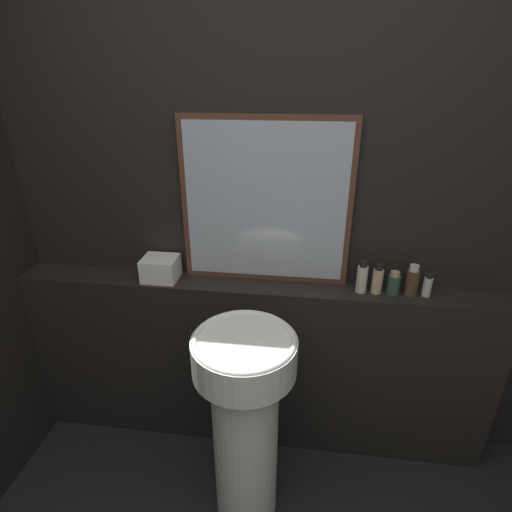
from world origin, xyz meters
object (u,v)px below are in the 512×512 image
object	(u,v)px
mirror	(266,203)
conditioner_bottle	(377,280)
pedestal_sink	(245,418)
body_wash_bottle	(412,281)
lotion_bottle	(394,284)
towel_stack	(161,268)
shampoo_bottle	(362,278)
hand_soap_bottle	(427,286)

from	to	relation	value
mirror	conditioner_bottle	world-z (taller)	mirror
pedestal_sink	conditioner_bottle	distance (m)	0.83
body_wash_bottle	conditioner_bottle	bearing A→B (deg)	180.00
mirror	lotion_bottle	xyz separation A→B (m)	(0.59, -0.07, -0.33)
towel_stack	body_wash_bottle	world-z (taller)	body_wash_bottle
mirror	shampoo_bottle	bearing A→B (deg)	-8.77
hand_soap_bottle	body_wash_bottle	bearing A→B (deg)	180.00
pedestal_sink	conditioner_bottle	bearing A→B (deg)	38.74
pedestal_sink	mirror	distance (m)	0.92
mirror	hand_soap_bottle	bearing A→B (deg)	-5.37
mirror	conditioner_bottle	bearing A→B (deg)	-7.62
shampoo_bottle	conditioner_bottle	xyz separation A→B (m)	(0.07, 0.00, -0.01)
mirror	lotion_bottle	world-z (taller)	mirror
towel_stack	conditioner_bottle	bearing A→B (deg)	0.00
body_wash_bottle	hand_soap_bottle	world-z (taller)	body_wash_bottle
pedestal_sink	hand_soap_bottle	bearing A→B (deg)	29.75
mirror	lotion_bottle	bearing A→B (deg)	-6.69
mirror	lotion_bottle	size ratio (longest dim) A/B	7.04
conditioner_bottle	lotion_bottle	world-z (taller)	conditioner_bottle
pedestal_sink	conditioner_bottle	xyz separation A→B (m)	(0.54, 0.43, 0.46)
shampoo_bottle	pedestal_sink	bearing A→B (deg)	-137.40
mirror	towel_stack	distance (m)	0.60
pedestal_sink	lotion_bottle	xyz separation A→B (m)	(0.61, 0.43, 0.44)
pedestal_sink	towel_stack	bearing A→B (deg)	137.62
mirror	towel_stack	bearing A→B (deg)	-172.08
shampoo_bottle	conditioner_bottle	size ratio (longest dim) A/B	1.09
shampoo_bottle	body_wash_bottle	world-z (taller)	shampoo_bottle
towel_stack	mirror	bearing A→B (deg)	7.92
towel_stack	hand_soap_bottle	distance (m)	1.23
towel_stack	shampoo_bottle	distance (m)	0.94
hand_soap_bottle	shampoo_bottle	bearing A→B (deg)	180.00
conditioner_bottle	hand_soap_bottle	bearing A→B (deg)	-0.00
lotion_bottle	mirror	bearing A→B (deg)	173.31
conditioner_bottle	body_wash_bottle	bearing A→B (deg)	0.00
pedestal_sink	shampoo_bottle	world-z (taller)	shampoo_bottle
body_wash_bottle	hand_soap_bottle	size ratio (longest dim) A/B	1.36
body_wash_bottle	hand_soap_bottle	distance (m)	0.07
pedestal_sink	mirror	bearing A→B (deg)	87.44
mirror	shampoo_bottle	xyz separation A→B (m)	(0.45, -0.07, -0.31)
hand_soap_bottle	pedestal_sink	bearing A→B (deg)	-150.25
body_wash_bottle	shampoo_bottle	bearing A→B (deg)	180.00
conditioner_bottle	body_wash_bottle	size ratio (longest dim) A/B	0.96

